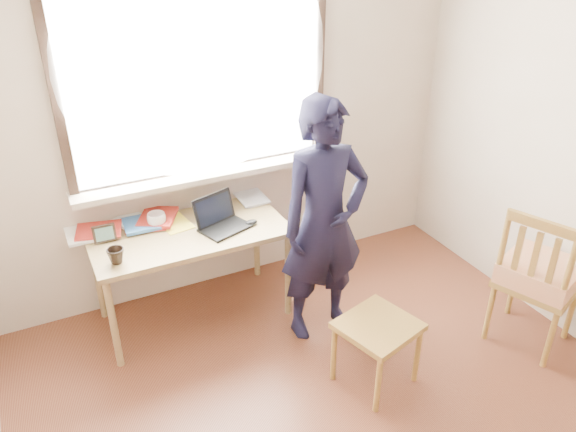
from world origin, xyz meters
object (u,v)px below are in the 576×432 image
mug_white (157,220)px  person (324,223)px  laptop (221,220)px  desk (190,240)px  side_chair (539,275)px  mug_dark (116,256)px  work_chair (378,333)px

mug_white → person: person is taller
laptop → person: 0.70m
desk → side_chair: side_chair is taller
mug_dark → side_chair: size_ratio=0.11×
work_chair → side_chair: side_chair is taller
mug_dark → side_chair: side_chair is taller
side_chair → person: size_ratio=0.60×
work_chair → person: 0.74m
desk → laptop: 0.24m
work_chair → person: (-0.04, 0.59, 0.45)m
mug_white → side_chair: 2.48m
laptop → mug_white: size_ratio=2.99×
laptop → work_chair: size_ratio=0.73×
desk → mug_white: size_ratio=10.25×
side_chair → person: bearing=147.7°
mug_white → work_chair: size_ratio=0.24×
mug_white → desk: bearing=-42.1°
desk → mug_dark: 0.54m
laptop → side_chair: bearing=-35.3°
desk → laptop: size_ratio=3.43×
desk → person: (0.73, -0.50, 0.20)m
mug_dark → work_chair: mug_dark is taller
mug_dark → side_chair: 2.61m
mug_dark → side_chair: (2.38, -1.05, -0.22)m
work_chair → side_chair: (1.11, -0.14, 0.15)m
desk → mug_dark: bearing=-160.7°
mug_white → person: 1.11m
work_chair → side_chair: 1.13m
laptop → mug_dark: (-0.71, -0.14, -0.00)m
mug_dark → person: person is taller
desk → work_chair: 1.36m
laptop → mug_white: bearing=153.3°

